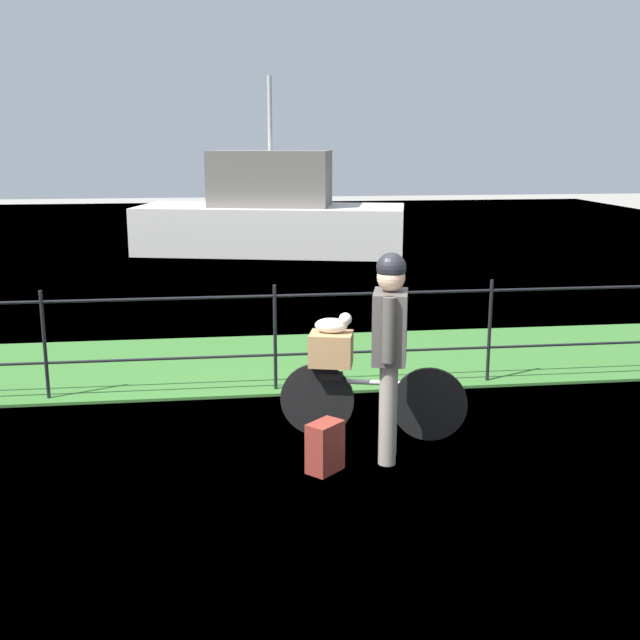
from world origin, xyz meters
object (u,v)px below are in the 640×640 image
(backpack_on_paving, at_px, (325,447))
(moored_boat_near, at_px, (271,216))
(bicycle_main, at_px, (371,400))
(wooden_crate, at_px, (331,349))
(terrier_dog, at_px, (334,324))
(cyclist_person, at_px, (390,339))

(backpack_on_paving, relative_size, moored_boat_near, 0.06)
(bicycle_main, xyz_separation_m, wooden_crate, (-0.33, 0.09, 0.44))
(bicycle_main, bearing_deg, terrier_dog, 165.28)
(cyclist_person, height_order, backpack_on_paving, cyclist_person)
(terrier_dog, xyz_separation_m, moored_boat_near, (0.26, 11.39, -0.17))
(cyclist_person, bearing_deg, bicycle_main, 95.73)
(terrier_dog, relative_size, cyclist_person, 0.19)
(backpack_on_paving, height_order, moored_boat_near, moored_boat_near)
(wooden_crate, xyz_separation_m, moored_boat_near, (0.28, 11.39, 0.05))
(bicycle_main, relative_size, backpack_on_paving, 3.92)
(cyclist_person, bearing_deg, moored_boat_near, 90.46)
(wooden_crate, distance_m, moored_boat_near, 11.39)
(wooden_crate, relative_size, backpack_on_paving, 0.90)
(wooden_crate, bearing_deg, terrier_dog, -14.72)
(wooden_crate, xyz_separation_m, cyclist_person, (0.38, -0.57, 0.22))
(wooden_crate, relative_size, cyclist_person, 0.21)
(wooden_crate, bearing_deg, moored_boat_near, 88.57)
(bicycle_main, height_order, terrier_dog, terrier_dog)
(bicycle_main, xyz_separation_m, moored_boat_near, (-0.05, 11.47, 0.49))
(terrier_dog, height_order, backpack_on_paving, terrier_dog)
(cyclist_person, xyz_separation_m, backpack_on_paving, (-0.53, -0.18, -0.80))
(bicycle_main, distance_m, moored_boat_near, 11.48)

